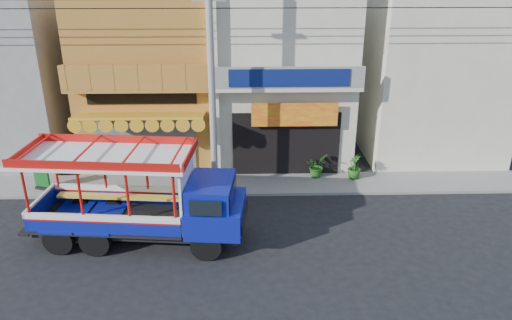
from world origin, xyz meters
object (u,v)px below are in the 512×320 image
(green_sign, at_px, (42,179))
(utility_pole, at_px, (215,72))
(potted_plant_a, at_px, (316,166))
(songthaew_truck, at_px, (152,198))
(potted_plant_c, at_px, (355,167))

(green_sign, bearing_deg, utility_pole, -3.12)
(potted_plant_a, bearing_deg, green_sign, 131.39)
(songthaew_truck, bearing_deg, potted_plant_a, 38.41)
(utility_pole, bearing_deg, potted_plant_c, 10.73)
(songthaew_truck, xyz_separation_m, potted_plant_c, (7.78, 4.66, -0.98))
(songthaew_truck, distance_m, potted_plant_c, 9.12)
(utility_pole, distance_m, green_sign, 8.52)
(songthaew_truck, relative_size, potted_plant_a, 7.46)
(utility_pole, bearing_deg, songthaew_truck, -119.54)
(utility_pole, distance_m, potted_plant_a, 6.20)
(potted_plant_a, relative_size, potted_plant_c, 0.94)
(utility_pole, xyz_separation_m, potted_plant_a, (4.15, 1.32, -4.41))
(utility_pole, relative_size, potted_plant_c, 26.41)
(songthaew_truck, bearing_deg, green_sign, 142.81)
(green_sign, xyz_separation_m, potted_plant_c, (13.00, 0.70, 0.08))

